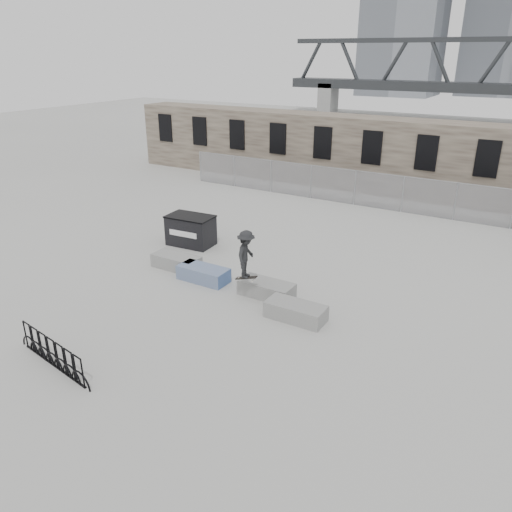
% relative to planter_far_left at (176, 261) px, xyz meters
% --- Properties ---
extents(ground, '(120.00, 120.00, 0.00)m').
position_rel_planter_far_left_xyz_m(ground, '(2.98, -0.11, -0.30)').
color(ground, '#B2B2AD').
rests_on(ground, ground).
extents(stone_wall, '(36.00, 2.58, 4.50)m').
position_rel_planter_far_left_xyz_m(stone_wall, '(2.98, 16.13, 1.96)').
color(stone_wall, brown).
rests_on(stone_wall, ground).
extents(chainlink_fence, '(22.06, 0.06, 2.02)m').
position_rel_planter_far_left_xyz_m(chainlink_fence, '(2.98, 12.39, 0.74)').
color(chainlink_fence, gray).
rests_on(chainlink_fence, ground).
extents(planter_far_left, '(2.00, 0.90, 0.55)m').
position_rel_planter_far_left_xyz_m(planter_far_left, '(0.00, 0.00, 0.00)').
color(planter_far_left, gray).
rests_on(planter_far_left, ground).
extents(planter_center_left, '(2.00, 0.90, 0.55)m').
position_rel_planter_far_left_xyz_m(planter_center_left, '(1.67, -0.40, 0.00)').
color(planter_center_left, '#315295').
rests_on(planter_center_left, ground).
extents(planter_center_right, '(2.00, 0.90, 0.55)m').
position_rel_planter_far_left_xyz_m(planter_center_right, '(4.43, -0.30, 0.00)').
color(planter_center_right, gray).
rests_on(planter_center_right, ground).
extents(planter_offset, '(2.00, 0.90, 0.55)m').
position_rel_planter_far_left_xyz_m(planter_offset, '(6.09, -1.26, 0.00)').
color(planter_offset, gray).
rests_on(planter_offset, ground).
extents(dumpster, '(2.19, 1.43, 1.38)m').
position_rel_planter_far_left_xyz_m(dumpster, '(-1.13, 2.44, 0.40)').
color(dumpster, black).
rests_on(dumpster, ground).
extents(bike_rack, '(3.55, 0.62, 0.90)m').
position_rel_planter_far_left_xyz_m(bike_rack, '(1.45, -7.19, 0.14)').
color(bike_rack, black).
rests_on(bike_rack, ground).
extents(skateboarder, '(0.87, 1.23, 1.86)m').
position_rel_planter_far_left_xyz_m(skateboarder, '(3.96, -0.93, 1.46)').
color(skateboarder, black).
rests_on(skateboarder, ground).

